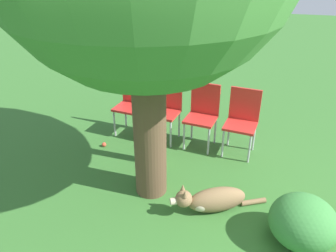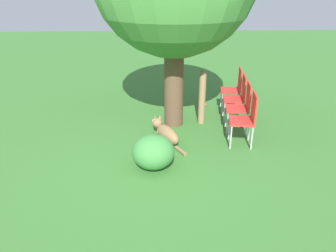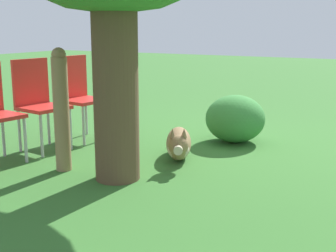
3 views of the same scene
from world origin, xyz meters
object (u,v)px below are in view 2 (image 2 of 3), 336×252
red_chair_0 (247,116)px  red_chair_1 (242,105)px  red_chair_2 (238,95)px  tennis_ball (205,105)px  red_chair_3 (235,87)px  fence_post (202,97)px  dog (166,133)px

red_chair_0 → red_chair_1: same height
red_chair_2 → tennis_ball: red_chair_2 is taller
red_chair_1 → tennis_ball: size_ratio=14.11×
red_chair_0 → tennis_ball: red_chair_0 is taller
red_chair_0 → red_chair_2: 1.18m
tennis_ball → red_chair_3: bearing=-23.3°
tennis_ball → red_chair_1: bearing=-71.4°
fence_post → red_chair_0: fence_post is taller
fence_post → red_chair_1: bearing=-32.0°
red_chair_2 → red_chair_3: size_ratio=1.00×
red_chair_2 → red_chair_3: same height
red_chair_0 → tennis_ball: 2.12m
dog → fence_post: 1.19m
dog → red_chair_3: (1.60, 1.54, 0.40)m
fence_post → red_chair_0: bearing=-57.7°
red_chair_1 → red_chair_3: bearing=-87.9°
red_chair_0 → red_chair_1: size_ratio=1.00×
red_chair_2 → red_chair_3: 0.59m
dog → red_chair_0: bearing=-125.6°
red_chair_3 → red_chair_2: bearing=92.1°
dog → red_chair_1: 1.57m
red_chair_3 → dog: bearing=51.9°
red_chair_0 → red_chair_2: bearing=-87.9°
dog → red_chair_3: 2.25m
red_chair_0 → fence_post: bearing=-49.7°
red_chair_0 → red_chair_3: bearing=-87.9°
red_chair_2 → tennis_ball: 1.13m
red_chair_1 → red_chair_2: same height
red_chair_1 → red_chair_2: size_ratio=1.00×
fence_post → red_chair_1: (0.71, -0.44, -0.01)m
dog → red_chair_1: red_chair_1 is taller
fence_post → red_chair_0: (0.65, -1.03, -0.01)m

